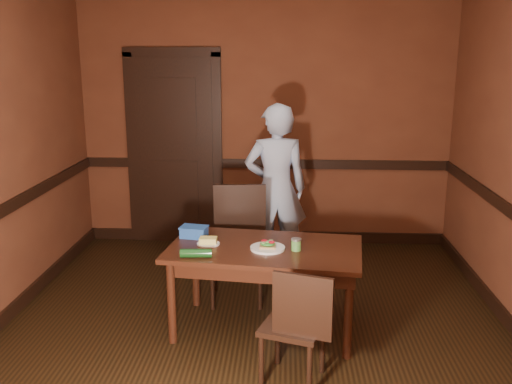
# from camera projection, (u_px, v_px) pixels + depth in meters

# --- Properties ---
(floor) EXTENTS (4.00, 4.50, 0.01)m
(floor) POSITION_uv_depth(u_px,v_px,m) (254.00, 337.00, 4.34)
(floor) COLOR black
(floor) RESTS_ON ground
(wall_back) EXTENTS (4.00, 0.02, 2.70)m
(wall_back) POSITION_uv_depth(u_px,v_px,m) (265.00, 123.00, 6.19)
(wall_back) COLOR #5D2E1C
(wall_back) RESTS_ON ground
(wall_front) EXTENTS (4.00, 0.02, 2.70)m
(wall_front) POSITION_uv_depth(u_px,v_px,m) (213.00, 297.00, 1.83)
(wall_front) COLOR #5D2E1C
(wall_front) RESTS_ON ground
(dado_back) EXTENTS (4.00, 0.03, 0.10)m
(dado_back) POSITION_uv_depth(u_px,v_px,m) (265.00, 164.00, 6.29)
(dado_back) COLOR black
(dado_back) RESTS_ON ground
(baseboard_back) EXTENTS (4.00, 0.03, 0.12)m
(baseboard_back) POSITION_uv_depth(u_px,v_px,m) (265.00, 236.00, 6.49)
(baseboard_back) COLOR black
(baseboard_back) RESTS_ON ground
(door) EXTENTS (1.05, 0.07, 2.20)m
(door) POSITION_uv_depth(u_px,v_px,m) (174.00, 146.00, 6.27)
(door) COLOR black
(door) RESTS_ON ground
(dining_table) EXTENTS (1.53, 0.98, 0.68)m
(dining_table) POSITION_uv_depth(u_px,v_px,m) (265.00, 288.00, 4.39)
(dining_table) COLOR black
(dining_table) RESTS_ON floor
(chair_far) EXTENTS (0.49, 0.49, 0.98)m
(chair_far) POSITION_uv_depth(u_px,v_px,m) (237.00, 246.00, 4.87)
(chair_far) COLOR black
(chair_far) RESTS_ON floor
(chair_near) EXTENTS (0.48, 0.48, 0.81)m
(chair_near) POSITION_uv_depth(u_px,v_px,m) (293.00, 324.00, 3.68)
(chair_near) COLOR black
(chair_near) RESTS_ON floor
(person) EXTENTS (0.65, 0.47, 1.65)m
(person) POSITION_uv_depth(u_px,v_px,m) (276.00, 189.00, 5.46)
(person) COLOR #AEC4E6
(person) RESTS_ON floor
(sandwich_plate) EXTENTS (0.26, 0.26, 0.07)m
(sandwich_plate) POSITION_uv_depth(u_px,v_px,m) (268.00, 247.00, 4.25)
(sandwich_plate) COLOR white
(sandwich_plate) RESTS_ON dining_table
(sauce_jar) EXTENTS (0.08, 0.08, 0.09)m
(sauce_jar) POSITION_uv_depth(u_px,v_px,m) (296.00, 244.00, 4.22)
(sauce_jar) COLOR #539642
(sauce_jar) RESTS_ON dining_table
(cheese_saucer) EXTENTS (0.17, 0.17, 0.05)m
(cheese_saucer) POSITION_uv_depth(u_px,v_px,m) (208.00, 242.00, 4.35)
(cheese_saucer) COLOR white
(cheese_saucer) RESTS_ON dining_table
(food_tub) EXTENTS (0.23, 0.18, 0.09)m
(food_tub) POSITION_uv_depth(u_px,v_px,m) (194.00, 232.00, 4.51)
(food_tub) COLOR blue
(food_tub) RESTS_ON dining_table
(wrapped_veg) EXTENTS (0.23, 0.08, 0.06)m
(wrapped_veg) POSITION_uv_depth(u_px,v_px,m) (196.00, 253.00, 4.08)
(wrapped_veg) COLOR #113B14
(wrapped_veg) RESTS_ON dining_table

